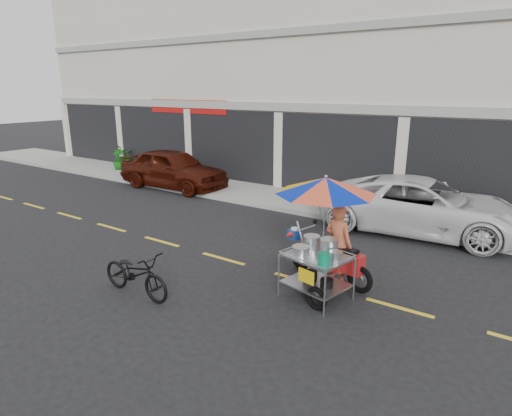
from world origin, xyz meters
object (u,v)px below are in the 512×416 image
Objects in this scene: near_bicycle at (136,274)px; white_pickup at (422,206)px; food_vendor_rig at (328,219)px; maroon_sedan at (173,169)px.

white_pickup is at bearing -27.12° from near_bicycle.
white_pickup is 4.74m from food_vendor_rig.
food_vendor_rig reaches higher than maroon_sedan.
maroon_sedan is 2.69× the size of near_bicycle.
maroon_sedan is 1.91× the size of food_vendor_rig.
maroon_sedan is 9.89m from food_vendor_rig.
food_vendor_rig is (-0.59, -4.65, 0.73)m from white_pickup.
near_bicycle is (-3.47, -6.77, -0.30)m from white_pickup.
maroon_sedan is 9.27m from white_pickup.
maroon_sedan is 0.85× the size of white_pickup.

